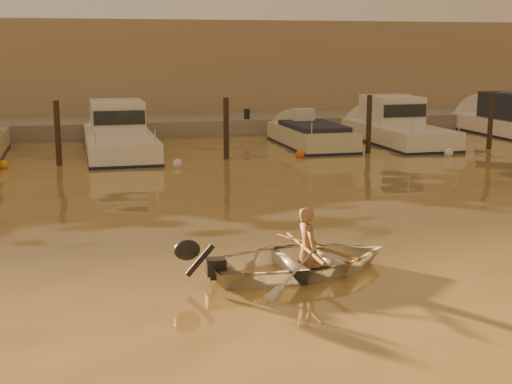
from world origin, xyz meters
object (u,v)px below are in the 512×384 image
object	(u,v)px
moored_boat_4	(398,127)
dinghy	(302,261)
moored_boat_2	(119,135)
moored_boat_3	(311,140)
person	(307,249)
waterfront_building	(175,71)

from	to	relation	value
moored_boat_4	dinghy	bearing A→B (deg)	-120.66
moored_boat_4	moored_boat_2	bearing A→B (deg)	180.00
moored_boat_2	moored_boat_3	distance (m)	7.00
person	waterfront_building	bearing A→B (deg)	-10.99
person	moored_boat_4	xyz separation A→B (m)	(8.36, 14.25, 0.23)
person	moored_boat_4	size ratio (longest dim) A/B	0.20
dinghy	moored_boat_3	bearing A→B (deg)	-27.04
moored_boat_3	moored_boat_2	bearing A→B (deg)	180.00
moored_boat_2	moored_boat_4	bearing A→B (deg)	0.00
moored_boat_2	moored_boat_4	distance (m)	10.45
dinghy	person	bearing A→B (deg)	-90.00
moored_boat_3	waterfront_building	distance (m)	11.74
moored_boat_4	waterfront_building	xyz separation A→B (m)	(-6.94, 11.00, 1.77)
person	moored_boat_3	world-z (taller)	person
dinghy	moored_boat_4	size ratio (longest dim) A/B	0.45
moored_boat_2	moored_boat_4	world-z (taller)	same
moored_boat_2	waterfront_building	xyz separation A→B (m)	(3.51, 11.00, 1.77)
person	moored_boat_3	size ratio (longest dim) A/B	0.24
waterfront_building	dinghy	bearing A→B (deg)	-93.44
person	moored_boat_2	distance (m)	14.41
dinghy	waterfront_building	distance (m)	25.41
dinghy	moored_boat_4	xyz separation A→B (m)	(8.46, 14.27, 0.43)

